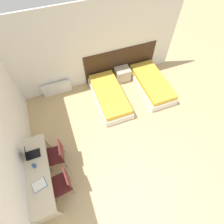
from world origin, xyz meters
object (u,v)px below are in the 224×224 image
bed_near_window (109,96)px  chair_near_notebook (62,183)px  bed_near_door (151,84)px  nightstand (122,74)px  chair_near_laptop (56,154)px  laptop (31,154)px

bed_near_window → chair_near_notebook: 2.94m
bed_near_door → chair_near_notebook: (-3.47, -2.20, 0.31)m
chair_near_notebook → nightstand: bearing=42.1°
bed_near_window → chair_near_notebook: (-1.93, -2.20, 0.31)m
chair_near_notebook → chair_near_laptop: bearing=84.4°
chair_near_notebook → laptop: laptop is taller
bed_near_door → chair_near_laptop: 3.79m
nightstand → bed_near_door: bearing=-44.4°
bed_near_window → nightstand: bearing=44.4°
laptop → nightstand: bearing=34.4°
chair_near_laptop → chair_near_notebook: bearing=-84.9°
chair_near_laptop → chair_near_notebook: same height
chair_near_laptop → laptop: size_ratio=2.78×
nightstand → laptop: (-3.20, -2.17, 0.55)m
chair_near_laptop → laptop: 0.58m
bed_near_window → nightstand: (0.77, 0.75, 0.03)m
bed_near_door → chair_near_notebook: 4.12m
bed_near_door → nightstand: bearing=135.6°
nightstand → chair_near_laptop: 3.52m
bed_near_window → chair_near_laptop: 2.46m
bed_near_window → bed_near_door: same height
chair_near_notebook → laptop: 0.98m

